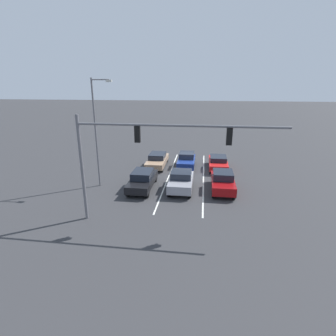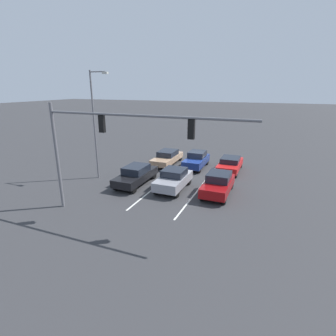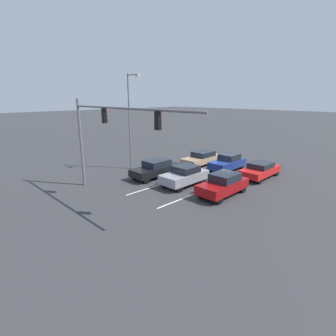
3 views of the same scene
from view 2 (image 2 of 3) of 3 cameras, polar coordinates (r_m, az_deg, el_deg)
name	(u,v)px [view 2 (image 2 of 3)]	position (r m, az deg, el deg)	size (l,w,h in m)	color
ground_plane	(195,170)	(25.24, 5.97, -0.43)	(240.00, 240.00, 0.00)	#333335
lane_stripe_left_divider	(207,179)	(23.00, 8.49, -2.30)	(0.12, 16.02, 0.01)	silver
lane_stripe_center_divider	(172,174)	(23.93, 0.81, -1.32)	(0.12, 16.02, 0.01)	silver
car_black_rightlane_front	(136,175)	(21.46, -6.99, -1.45)	(1.81, 4.73, 1.53)	black
car_gray_midlane_front	(174,179)	(20.24, 1.21, -2.42)	(1.88, 4.06, 1.58)	gray
car_maroon_leftlane_front	(218,184)	(19.66, 10.86, -3.36)	(1.82, 4.23, 1.59)	maroon
car_tan_rightlane_second	(167,157)	(26.91, -0.17, 2.36)	(1.84, 4.77, 1.39)	tan
car_navy_midlane_second	(196,160)	(25.81, 6.20, 1.81)	(1.72, 4.06, 1.59)	navy
car_red_leftlane_second	(230,164)	(25.22, 13.36, 0.87)	(1.85, 4.43, 1.35)	red
traffic_signal_gantry	(104,137)	(15.23, -13.69, 6.63)	(12.06, 0.37, 6.75)	slate
street_lamp_right_shoulder	(95,120)	(22.62, -15.52, 10.07)	(1.70, 0.24, 8.89)	slate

